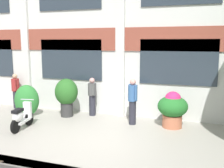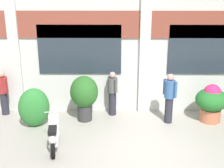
% 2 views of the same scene
% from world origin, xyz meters
% --- Properties ---
extents(ground_plane, '(80.00, 80.00, 0.00)m').
position_xyz_m(ground_plane, '(0.00, 0.00, 0.00)').
color(ground_plane, '#9E998E').
extents(apartment_facade, '(18.12, 0.64, 7.89)m').
position_xyz_m(apartment_facade, '(0.00, 3.14, 3.93)').
color(apartment_facade, silver).
rests_on(apartment_facade, ground).
extents(potted_plant_glazed_jar, '(0.92, 0.92, 1.54)m').
position_xyz_m(potted_plant_glazed_jar, '(-2.03, 2.09, 0.92)').
color(potted_plant_glazed_jar, '#333333').
rests_on(potted_plant_glazed_jar, ground).
extents(potted_plant_ribbed_drum, '(1.05, 1.05, 1.29)m').
position_xyz_m(potted_plant_ribbed_drum, '(2.18, 2.05, 0.71)').
color(potted_plant_ribbed_drum, '#B76647').
rests_on(potted_plant_ribbed_drum, ground).
extents(scooter_near_curb, '(0.50, 1.38, 0.98)m').
position_xyz_m(scooter_near_curb, '(-2.70, 0.11, 0.44)').
color(scooter_near_curb, black).
rests_on(scooter_near_curb, ground).
extents(resident_by_doorway, '(0.36, 0.44, 1.58)m').
position_xyz_m(resident_by_doorway, '(-4.87, 2.54, 0.84)').
color(resident_by_doorway, '#282833').
rests_on(resident_by_doorway, ground).
extents(resident_watching_tracks, '(0.40, 0.41, 1.68)m').
position_xyz_m(resident_watching_tracks, '(0.76, 1.93, 0.90)').
color(resident_watching_tracks, '#282833').
rests_on(resident_watching_tracks, ground).
extents(resident_near_plants, '(0.34, 0.46, 1.56)m').
position_xyz_m(resident_near_plants, '(-1.10, 2.54, 0.83)').
color(resident_near_plants, '#282833').
rests_on(resident_near_plants, ground).
extents(topiary_hedge, '(1.16, 0.99, 1.28)m').
position_xyz_m(topiary_hedge, '(-3.60, 1.62, 0.64)').
color(topiary_hedge, '#2D7A33').
rests_on(topiary_hedge, ground).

